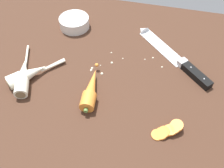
{
  "coord_description": "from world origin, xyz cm",
  "views": [
    {
      "loc": [
        10.91,
        -47.38,
        58.44
      ],
      "look_at": [
        0.0,
        -2.0,
        1.5
      ],
      "focal_mm": 39.47,
      "sensor_mm": 36.0,
      "label": 1
    }
  ],
  "objects_px": {
    "whole_carrot": "(91,90)",
    "parsnip_front": "(27,75)",
    "parsnip_mid_right": "(28,75)",
    "prep_bowl": "(74,22)",
    "chefs_knife": "(170,53)",
    "carrot_slice_stack": "(167,131)",
    "parsnip_mid_left": "(23,76)"
  },
  "relations": [
    {
      "from": "whole_carrot",
      "to": "parsnip_mid_right",
      "type": "xyz_separation_m",
      "value": [
        -0.2,
        0.01,
        -0.0
      ]
    },
    {
      "from": "whole_carrot",
      "to": "parsnip_front",
      "type": "xyz_separation_m",
      "value": [
        -0.21,
        0.01,
        -0.0
      ]
    },
    {
      "from": "parsnip_front",
      "to": "prep_bowl",
      "type": "relative_size",
      "value": 1.39
    },
    {
      "from": "chefs_knife",
      "to": "parsnip_front",
      "type": "relative_size",
      "value": 1.79
    },
    {
      "from": "whole_carrot",
      "to": "parsnip_mid_right",
      "type": "distance_m",
      "value": 0.21
    },
    {
      "from": "parsnip_front",
      "to": "prep_bowl",
      "type": "bearing_deg",
      "value": 78.88
    },
    {
      "from": "parsnip_front",
      "to": "carrot_slice_stack",
      "type": "height_order",
      "value": "parsnip_front"
    },
    {
      "from": "parsnip_mid_left",
      "to": "parsnip_mid_right",
      "type": "relative_size",
      "value": 1.31
    },
    {
      "from": "whole_carrot",
      "to": "parsnip_front",
      "type": "height_order",
      "value": "whole_carrot"
    },
    {
      "from": "parsnip_front",
      "to": "carrot_slice_stack",
      "type": "xyz_separation_m",
      "value": [
        0.44,
        -0.09,
        -0.01
      ]
    },
    {
      "from": "parsnip_mid_left",
      "to": "whole_carrot",
      "type": "bearing_deg",
      "value": -0.47
    },
    {
      "from": "parsnip_mid_right",
      "to": "prep_bowl",
      "type": "distance_m",
      "value": 0.29
    },
    {
      "from": "parsnip_front",
      "to": "carrot_slice_stack",
      "type": "bearing_deg",
      "value": -11.28
    },
    {
      "from": "whole_carrot",
      "to": "prep_bowl",
      "type": "height_order",
      "value": "whole_carrot"
    },
    {
      "from": "parsnip_mid_right",
      "to": "parsnip_front",
      "type": "bearing_deg",
      "value": 137.2
    },
    {
      "from": "chefs_knife",
      "to": "carrot_slice_stack",
      "type": "height_order",
      "value": "carrot_slice_stack"
    },
    {
      "from": "carrot_slice_stack",
      "to": "chefs_knife",
      "type": "bearing_deg",
      "value": 93.58
    },
    {
      "from": "prep_bowl",
      "to": "carrot_slice_stack",
      "type": "bearing_deg",
      "value": -43.89
    },
    {
      "from": "carrot_slice_stack",
      "to": "prep_bowl",
      "type": "relative_size",
      "value": 0.72
    },
    {
      "from": "whole_carrot",
      "to": "parsnip_front",
      "type": "distance_m",
      "value": 0.21
    },
    {
      "from": "parsnip_mid_right",
      "to": "carrot_slice_stack",
      "type": "distance_m",
      "value": 0.44
    },
    {
      "from": "parsnip_mid_left",
      "to": "carrot_slice_stack",
      "type": "height_order",
      "value": "parsnip_mid_left"
    },
    {
      "from": "parsnip_front",
      "to": "parsnip_mid_left",
      "type": "bearing_deg",
      "value": -133.74
    },
    {
      "from": "parsnip_front",
      "to": "carrot_slice_stack",
      "type": "relative_size",
      "value": 1.92
    },
    {
      "from": "parsnip_mid_right",
      "to": "carrot_slice_stack",
      "type": "bearing_deg",
      "value": -11.11
    },
    {
      "from": "chefs_knife",
      "to": "parsnip_mid_left",
      "type": "height_order",
      "value": "parsnip_mid_left"
    },
    {
      "from": "carrot_slice_stack",
      "to": "parsnip_front",
      "type": "bearing_deg",
      "value": 168.72
    },
    {
      "from": "chefs_knife",
      "to": "parsnip_mid_left",
      "type": "bearing_deg",
      "value": -152.59
    },
    {
      "from": "carrot_slice_stack",
      "to": "whole_carrot",
      "type": "bearing_deg",
      "value": 161.83
    },
    {
      "from": "whole_carrot",
      "to": "carrot_slice_stack",
      "type": "relative_size",
      "value": 2.29
    },
    {
      "from": "whole_carrot",
      "to": "prep_bowl",
      "type": "bearing_deg",
      "value": 117.42
    },
    {
      "from": "parsnip_mid_right",
      "to": "prep_bowl",
      "type": "bearing_deg",
      "value": 79.31
    }
  ]
}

